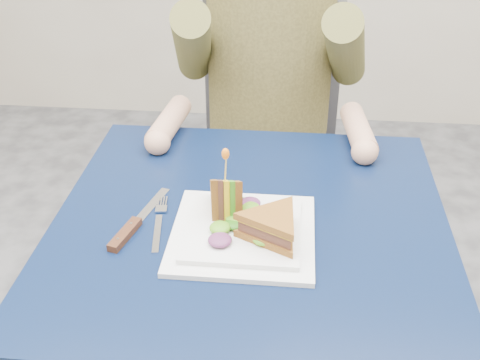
# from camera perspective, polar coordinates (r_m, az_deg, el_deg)

# --- Properties ---
(table) EXTENTS (0.75, 0.75, 0.73)m
(table) POSITION_cam_1_polar(r_m,az_deg,el_deg) (1.20, 0.98, -6.86)
(table) COLOR black
(table) RESTS_ON ground
(chair) EXTENTS (0.42, 0.40, 0.93)m
(chair) POSITION_cam_1_polar(r_m,az_deg,el_deg) (1.87, 2.78, 4.38)
(chair) COLOR #47474C
(chair) RESTS_ON ground
(diner) EXTENTS (0.54, 0.59, 0.74)m
(diner) POSITION_cam_1_polar(r_m,az_deg,el_deg) (1.63, 2.90, 14.35)
(diner) COLOR brown
(diner) RESTS_ON chair
(plate) EXTENTS (0.26, 0.26, 0.02)m
(plate) POSITION_cam_1_polar(r_m,az_deg,el_deg) (1.10, 0.27, -4.99)
(plate) COLOR white
(plate) RESTS_ON table
(sandwich_flat) EXTENTS (0.19, 0.19, 0.05)m
(sandwich_flat) POSITION_cam_1_polar(r_m,az_deg,el_deg) (1.06, 3.13, -4.38)
(sandwich_flat) COLOR brown
(sandwich_flat) RESTS_ON plate
(sandwich_upright) EXTENTS (0.08, 0.12, 0.12)m
(sandwich_upright) POSITION_cam_1_polar(r_m,az_deg,el_deg) (1.11, -1.33, -1.65)
(sandwich_upright) COLOR brown
(sandwich_upright) RESTS_ON plate
(fork) EXTENTS (0.04, 0.18, 0.01)m
(fork) POSITION_cam_1_polar(r_m,az_deg,el_deg) (1.14, -7.72, -4.19)
(fork) COLOR silver
(fork) RESTS_ON table
(knife) EXTENTS (0.07, 0.22, 0.02)m
(knife) POSITION_cam_1_polar(r_m,az_deg,el_deg) (1.13, -10.37, -4.56)
(knife) COLOR silver
(knife) RESTS_ON table
(toothpick) EXTENTS (0.01, 0.01, 0.06)m
(toothpick) POSITION_cam_1_polar(r_m,az_deg,el_deg) (1.08, -1.37, 1.20)
(toothpick) COLOR tan
(toothpick) RESTS_ON sandwich_upright
(toothpick_frill) EXTENTS (0.01, 0.01, 0.02)m
(toothpick_frill) POSITION_cam_1_polar(r_m,az_deg,el_deg) (1.07, -1.39, 2.49)
(toothpick_frill) COLOR orange
(toothpick_frill) RESTS_ON sandwich_upright
(lettuce_spill) EXTENTS (0.15, 0.13, 0.02)m
(lettuce_spill) POSITION_cam_1_polar(r_m,az_deg,el_deg) (1.10, 0.58, -3.80)
(lettuce_spill) COLOR #337A14
(lettuce_spill) RESTS_ON plate
(onion_ring) EXTENTS (0.04, 0.04, 0.02)m
(onion_ring) POSITION_cam_1_polar(r_m,az_deg,el_deg) (1.09, 1.08, -3.77)
(onion_ring) COLOR #9E4C7A
(onion_ring) RESTS_ON plate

